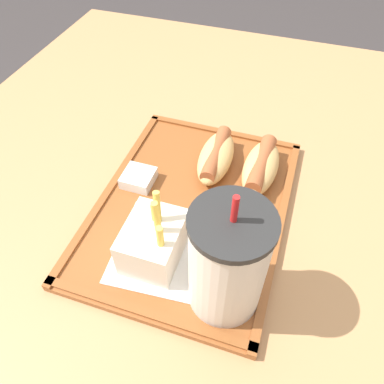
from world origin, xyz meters
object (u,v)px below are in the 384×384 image
at_px(soda_cup, 228,262).
at_px(fries_carton, 154,242).
at_px(hot_dog_far, 261,166).
at_px(sauce_cup_mayo, 139,178).
at_px(hot_dog_near, 216,156).

relative_size(soda_cup, fries_carton, 1.65).
xyz_separation_m(hot_dog_far, sauce_cup_mayo, (0.08, -0.19, -0.01)).
distance_m(hot_dog_far, sauce_cup_mayo, 0.20).
height_order(hot_dog_far, hot_dog_near, same).
distance_m(soda_cup, hot_dog_near, 0.25).
distance_m(fries_carton, sauce_cup_mayo, 0.15).
bearing_deg(hot_dog_far, fries_carton, -28.26).
xyz_separation_m(hot_dog_far, hot_dog_near, (0.00, -0.08, -0.00)).
bearing_deg(fries_carton, hot_dog_far, 151.74).
xyz_separation_m(fries_carton, sauce_cup_mayo, (-0.12, -0.08, -0.02)).
height_order(soda_cup, sauce_cup_mayo, soda_cup).
xyz_separation_m(hot_dog_far, fries_carton, (0.20, -0.11, 0.01)).
bearing_deg(fries_carton, sauce_cup_mayo, -147.35).
bearing_deg(soda_cup, sauce_cup_mayo, -129.15).
xyz_separation_m(soda_cup, fries_carton, (-0.03, -0.11, -0.05)).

